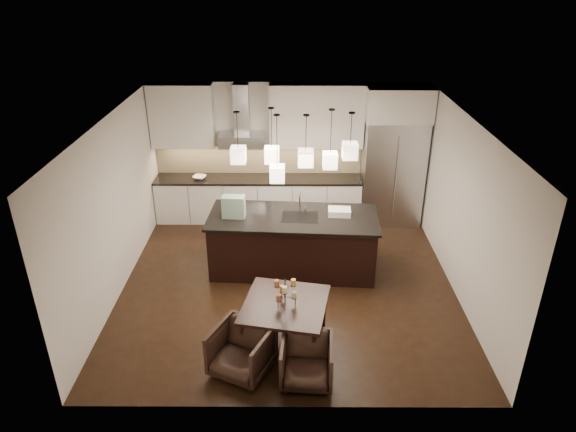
{
  "coord_description": "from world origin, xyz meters",
  "views": [
    {
      "loc": [
        0.04,
        -7.34,
        4.86
      ],
      "look_at": [
        0.0,
        0.2,
        1.15
      ],
      "focal_mm": 32.0,
      "sensor_mm": 36.0,
      "label": 1
    }
  ],
  "objects_px": {
    "refrigerator": "(392,172)",
    "dining_table": "(285,323)",
    "armchair_left": "(241,351)",
    "armchair_right": "(307,361)",
    "island_body": "(293,244)"
  },
  "relations": [
    {
      "from": "refrigerator",
      "to": "dining_table",
      "type": "relative_size",
      "value": 1.92
    },
    {
      "from": "armchair_left",
      "to": "armchair_right",
      "type": "xyz_separation_m",
      "value": [
        0.85,
        -0.16,
        -0.03
      ]
    },
    {
      "from": "refrigerator",
      "to": "armchair_right",
      "type": "distance_m",
      "value": 5.08
    },
    {
      "from": "dining_table",
      "to": "island_body",
      "type": "bearing_deg",
      "value": 97.61
    },
    {
      "from": "dining_table",
      "to": "armchair_right",
      "type": "relative_size",
      "value": 1.65
    },
    {
      "from": "island_body",
      "to": "armchair_right",
      "type": "bearing_deg",
      "value": -82.95
    },
    {
      "from": "armchair_left",
      "to": "island_body",
      "type": "bearing_deg",
      "value": 100.09
    },
    {
      "from": "refrigerator",
      "to": "island_body",
      "type": "bearing_deg",
      "value": -136.2
    },
    {
      "from": "refrigerator",
      "to": "armchair_right",
      "type": "relative_size",
      "value": 3.17
    },
    {
      "from": "island_body",
      "to": "armchair_right",
      "type": "distance_m",
      "value": 2.75
    },
    {
      "from": "dining_table",
      "to": "armchair_left",
      "type": "distance_m",
      "value": 0.81
    },
    {
      "from": "refrigerator",
      "to": "armchair_left",
      "type": "xyz_separation_m",
      "value": [
        -2.7,
        -4.5,
        -0.74
      ]
    },
    {
      "from": "island_body",
      "to": "armchair_left",
      "type": "bearing_deg",
      "value": -101.25
    },
    {
      "from": "armchair_left",
      "to": "armchair_right",
      "type": "relative_size",
      "value": 1.08
    },
    {
      "from": "refrigerator",
      "to": "armchair_left",
      "type": "relative_size",
      "value": 2.93
    }
  ]
}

